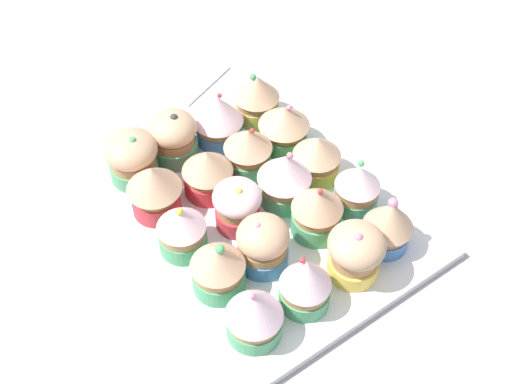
{
  "coord_description": "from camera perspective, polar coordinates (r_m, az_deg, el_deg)",
  "views": [
    {
      "loc": [
        42.57,
        -30.0,
        64.51
      ],
      "look_at": [
        0.0,
        0.0,
        4.2
      ],
      "focal_mm": 46.76,
      "sensor_mm": 36.0,
      "label": 1
    }
  ],
  "objects": [
    {
      "name": "cupcake_7",
      "position": [
        0.78,
        -1.62,
        -1.1
      ],
      "size": [
        5.8,
        5.8,
        6.89
      ],
      "color": "#D1333D",
      "rests_on": "baking_tray"
    },
    {
      "name": "cupcake_10",
      "position": [
        0.88,
        -3.26,
        6.34
      ],
      "size": [
        6.66,
        6.66,
        7.68
      ],
      "color": "#477AC6",
      "rests_on": "baking_tray"
    },
    {
      "name": "cupcake_11",
      "position": [
        0.84,
        -0.69,
        3.61
      ],
      "size": [
        6.16,
        6.16,
        7.07
      ],
      "color": "#4C9E6B",
      "rests_on": "baking_tray"
    },
    {
      "name": "cupcake_18",
      "position": [
        0.8,
        8.66,
        0.43
      ],
      "size": [
        5.5,
        5.5,
        7.16
      ],
      "color": "#4C9E6B",
      "rests_on": "baking_tray"
    },
    {
      "name": "cupcake_5",
      "position": [
        0.86,
        -7.09,
        4.72
      ],
      "size": [
        6.24,
        6.24,
        7.34
      ],
      "color": "#4C9E6B",
      "rests_on": "baking_tray"
    },
    {
      "name": "ground_plane",
      "position": [
        0.84,
        0.0,
        -2.54
      ],
      "size": [
        180.0,
        180.0,
        3.0
      ],
      "primitive_type": "cube",
      "color": "#9E9EA3"
    },
    {
      "name": "cupcake_4",
      "position": [
        0.69,
        -0.16,
        -10.32
      ],
      "size": [
        6.12,
        6.12,
        7.6
      ],
      "color": "#4C9E6B",
      "rests_on": "baking_tray"
    },
    {
      "name": "cupcake_14",
      "position": [
        0.74,
        8.5,
        -5.11
      ],
      "size": [
        6.45,
        6.45,
        7.48
      ],
      "color": "#EFC651",
      "rests_on": "baking_tray"
    },
    {
      "name": "baking_tray",
      "position": [
        0.82,
        0.0,
        -1.64
      ],
      "size": [
        38.99,
        32.39,
        1.2
      ],
      "color": "silver",
      "rests_on": "ground_plane"
    },
    {
      "name": "napkin",
      "position": [
        1.03,
        -6.98,
        10.33
      ],
      "size": [
        16.05,
        14.52,
        0.6
      ],
      "primitive_type": "cube",
      "rotation": [
        0.0,
        0.0,
        0.37
      ],
      "color": "white",
      "rests_on": "ground_plane"
    },
    {
      "name": "cupcake_0",
      "position": [
        0.84,
        -10.57,
        2.99
      ],
      "size": [
        6.71,
        6.71,
        7.24
      ],
      "color": "#4C9E6B",
      "rests_on": "baking_tray"
    },
    {
      "name": "cupcake_17",
      "position": [
        0.83,
        5.2,
        2.96
      ],
      "size": [
        6.07,
        6.07,
        6.73
      ],
      "color": "#EFC651",
      "rests_on": "baking_tray"
    },
    {
      "name": "cupcake_1",
      "position": [
        0.8,
        -8.7,
        0.3
      ],
      "size": [
        6.67,
        6.67,
        7.4
      ],
      "color": "#D1333D",
      "rests_on": "baking_tray"
    },
    {
      "name": "cupcake_13",
      "position": [
        0.77,
        5.24,
        -1.54
      ],
      "size": [
        6.07,
        6.07,
        7.56
      ],
      "color": "#4C9E6B",
      "rests_on": "baking_tray"
    },
    {
      "name": "cupcake_6",
      "position": [
        0.82,
        -4.16,
        1.74
      ],
      "size": [
        6.31,
        6.31,
        6.64
      ],
      "color": "#D1333D",
      "rests_on": "baking_tray"
    },
    {
      "name": "cupcake_15",
      "position": [
        0.91,
        0.08,
        8.13
      ],
      "size": [
        6.16,
        6.16,
        7.4
      ],
      "color": "#EFC651",
      "rests_on": "baking_tray"
    },
    {
      "name": "cupcake_12",
      "position": [
        0.8,
        2.45,
        1.27
      ],
      "size": [
        6.62,
        6.62,
        7.88
      ],
      "color": "#4C9E6B",
      "rests_on": "baking_tray"
    },
    {
      "name": "cupcake_9",
      "position": [
        0.71,
        4.25,
        -7.74
      ],
      "size": [
        5.64,
        5.64,
        7.6
      ],
      "color": "#4C9E6B",
      "rests_on": "baking_tray"
    },
    {
      "name": "cupcake_8",
      "position": [
        0.74,
        0.59,
        -4.43
      ],
      "size": [
        5.97,
        5.97,
        7.1
      ],
      "color": "#477AC6",
      "rests_on": "baking_tray"
    },
    {
      "name": "cupcake_19",
      "position": [
        0.77,
        11.28,
        -2.67
      ],
      "size": [
        5.85,
        5.85,
        7.64
      ],
      "color": "#477AC6",
      "rests_on": "baking_tray"
    },
    {
      "name": "cupcake_3",
      "position": [
        0.72,
        -3.27,
        -6.48
      ],
      "size": [
        6.09,
        6.09,
        7.29
      ],
      "color": "#4C9E6B",
      "rests_on": "baking_tray"
    },
    {
      "name": "cupcake_16",
      "position": [
        0.87,
        2.41,
        5.67
      ],
      "size": [
        6.75,
        6.75,
        6.72
      ],
      "color": "#4C9E6B",
      "rests_on": "baking_tray"
    },
    {
      "name": "cupcake_2",
      "position": [
        0.76,
        -6.33,
        -3.24
      ],
      "size": [
        5.7,
        5.7,
        7.05
      ],
      "color": "#4C9E6B",
      "rests_on": "baking_tray"
    }
  ]
}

